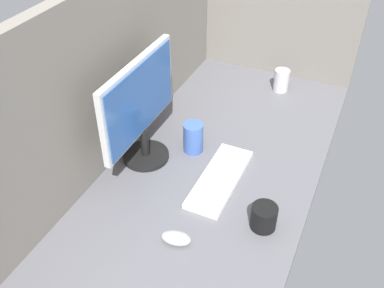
{
  "coord_description": "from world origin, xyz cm",
  "views": [
    {
      "loc": [
        -112.99,
        -45.54,
        110.01
      ],
      "look_at": [
        -0.45,
        0.0,
        14.0
      ],
      "focal_mm": 40.81,
      "sensor_mm": 36.0,
      "label": 1
    }
  ],
  "objects": [
    {
      "name": "cubicle_wall_side",
      "position": [
        87.5,
        0.0,
        33.33
      ],
      "size": [
        5.0,
        80.0,
        66.67
      ],
      "primitive_type": "cube",
      "color": "slate",
      "rests_on": "ground_plane"
    },
    {
      "name": "mug_steel",
      "position": [
        69.76,
        -10.02,
        5.33
      ],
      "size": [
        7.08,
        7.08,
        10.65
      ],
      "color": "#B2B2B7",
      "rests_on": "ground_plane"
    },
    {
      "name": "monitor",
      "position": [
        -1.12,
        25.14,
        23.36
      ],
      "size": [
        46.47,
        18.0,
        41.56
      ],
      "color": "black",
      "rests_on": "ground_plane"
    },
    {
      "name": "cubicle_wall_back",
      "position": [
        0.0,
        37.5,
        33.33
      ],
      "size": [
        180.0,
        5.0,
        66.67
      ],
      "color": "slate",
      "rests_on": "ground_plane"
    },
    {
      "name": "mug_ceramic_blue",
      "position": [
        10.92,
        9.49,
        6.21
      ],
      "size": [
        11.83,
        7.81,
        12.36
      ],
      "color": "#38569E",
      "rests_on": "ground_plane"
    },
    {
      "name": "mouse",
      "position": [
        -33.66,
        -4.41,
        1.7
      ],
      "size": [
        6.92,
        10.3,
        3.4
      ],
      "primitive_type": "ellipsoid",
      "rotation": [
        0.0,
        0.0,
        0.14
      ],
      "color": "#99999E",
      "rests_on": "ground_plane"
    },
    {
      "name": "ground_plane",
      "position": [
        0.0,
        0.0,
        -1.5
      ],
      "size": [
        180.0,
        80.0,
        3.0
      ],
      "primitive_type": "cube",
      "color": "#515156"
    },
    {
      "name": "mug_black_travel",
      "position": [
        -16.23,
        -27.49,
        4.29
      ],
      "size": [
        8.58,
        8.58,
        8.58
      ],
      "color": "black",
      "rests_on": "ground_plane"
    },
    {
      "name": "keyboard",
      "position": [
        -1.66,
        -6.76,
        1.0
      ],
      "size": [
        37.12,
        13.36,
        2.0
      ],
      "primitive_type": "cube",
      "rotation": [
        0.0,
        0.0,
        -0.01
      ],
      "color": "silver",
      "rests_on": "ground_plane"
    }
  ]
}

